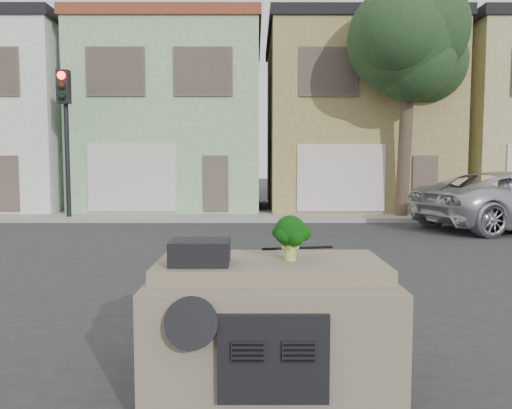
{
  "coord_description": "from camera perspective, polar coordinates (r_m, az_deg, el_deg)",
  "views": [
    {
      "loc": [
        -0.13,
        -7.38,
        1.94
      ],
      "look_at": [
        -0.12,
        0.5,
        1.3
      ],
      "focal_mm": 35.0,
      "sensor_mm": 36.0,
      "label": 1
    }
  ],
  "objects": [
    {
      "name": "ground_plane",
      "position": [
        7.63,
        0.89,
        -10.08
      ],
      "size": [
        120.0,
        120.0,
        0.0
      ],
      "primitive_type": "plane",
      "color": "#303033",
      "rests_on": "ground"
    },
    {
      "name": "sidewalk",
      "position": [
        17.98,
        0.31,
        -1.32
      ],
      "size": [
        40.0,
        3.0,
        0.15
      ],
      "primitive_type": "cube",
      "color": "gray",
      "rests_on": "ground"
    },
    {
      "name": "townhouse_white",
      "position": [
        24.5,
        -26.75,
        8.44
      ],
      "size": [
        7.2,
        8.2,
        7.55
      ],
      "primitive_type": "cube",
      "color": "white",
      "rests_on": "ground"
    },
    {
      "name": "townhouse_mint",
      "position": [
        22.22,
        -8.95,
        9.31
      ],
      "size": [
        7.2,
        8.2,
        7.55
      ],
      "primitive_type": "cube",
      "color": "#94C28F",
      "rests_on": "ground"
    },
    {
      "name": "townhouse_tan",
      "position": [
        22.34,
        10.69,
        9.26
      ],
      "size": [
        7.2,
        8.2,
        7.55
      ],
      "primitive_type": "cube",
      "color": "#9C8B52",
      "rests_on": "ground"
    },
    {
      "name": "traffic_signal",
      "position": [
        18.05,
        -20.89,
        6.27
      ],
      "size": [
        0.4,
        0.4,
        5.1
      ],
      "primitive_type": "cube",
      "color": "black",
      "rests_on": "ground"
    },
    {
      "name": "tree_near",
      "position": [
        18.08,
        16.74,
        11.78
      ],
      "size": [
        4.4,
        4.0,
        8.5
      ],
      "primitive_type": "cube",
      "color": "#223E1F",
      "rests_on": "ground"
    },
    {
      "name": "car_dashboard",
      "position": [
        4.6,
        1.56,
        -12.82
      ],
      "size": [
        2.0,
        1.8,
        1.12
      ],
      "primitive_type": "cube",
      "color": "#7C7059",
      "rests_on": "ground"
    },
    {
      "name": "instrument_hump",
      "position": [
        4.12,
        -6.41,
        -5.43
      ],
      "size": [
        0.48,
        0.38,
        0.2
      ],
      "primitive_type": "cube",
      "color": "black",
      "rests_on": "car_dashboard"
    },
    {
      "name": "wiper_arm",
      "position": [
        4.85,
        4.76,
        -4.97
      ],
      "size": [
        0.69,
        0.15,
        0.02
      ],
      "primitive_type": "cube",
      "rotation": [
        0.0,
        0.0,
        0.17
      ],
      "color": "black",
      "rests_on": "car_dashboard"
    },
    {
      "name": "broccoli",
      "position": [
        4.25,
        3.93,
        -3.78
      ],
      "size": [
        0.45,
        0.45,
        0.39
      ],
      "primitive_type": "cube",
      "rotation": [
        0.0,
        0.0,
        5.58
      ],
      "color": "black",
      "rests_on": "car_dashboard"
    }
  ]
}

